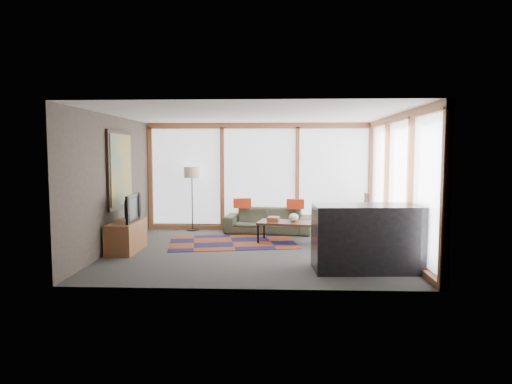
{
  "coord_description": "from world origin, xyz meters",
  "views": [
    {
      "loc": [
        0.39,
        -8.67,
        1.89
      ],
      "look_at": [
        0.0,
        0.4,
        1.1
      ],
      "focal_mm": 32.0,
      "sensor_mm": 36.0,
      "label": 1
    }
  ],
  "objects_px": {
    "sofa": "(268,221)",
    "tv_console": "(126,236)",
    "bar_counter": "(366,238)",
    "floor_lamp": "(192,199)",
    "bookshelf": "(371,227)",
    "coffee_table": "(290,232)",
    "television": "(129,208)"
  },
  "relations": [
    {
      "from": "coffee_table",
      "to": "television",
      "type": "relative_size",
      "value": 1.44
    },
    {
      "from": "bookshelf",
      "to": "tv_console",
      "type": "bearing_deg",
      "value": -165.54
    },
    {
      "from": "floor_lamp",
      "to": "tv_console",
      "type": "distance_m",
      "value": 2.57
    },
    {
      "from": "bookshelf",
      "to": "television",
      "type": "xyz_separation_m",
      "value": [
        -4.84,
        -1.27,
        0.55
      ]
    },
    {
      "from": "sofa",
      "to": "coffee_table",
      "type": "xyz_separation_m",
      "value": [
        0.47,
        -1.12,
        -0.07
      ]
    },
    {
      "from": "floor_lamp",
      "to": "coffee_table",
      "type": "xyz_separation_m",
      "value": [
        2.31,
        -1.38,
        -0.56
      ]
    },
    {
      "from": "sofa",
      "to": "coffee_table",
      "type": "relative_size",
      "value": 1.52
    },
    {
      "from": "tv_console",
      "to": "bookshelf",
      "type": "bearing_deg",
      "value": 14.46
    },
    {
      "from": "floor_lamp",
      "to": "bar_counter",
      "type": "bearing_deg",
      "value": -46.23
    },
    {
      "from": "sofa",
      "to": "bookshelf",
      "type": "distance_m",
      "value": 2.37
    },
    {
      "from": "sofa",
      "to": "tv_console",
      "type": "xyz_separation_m",
      "value": [
        -2.68,
        -2.12,
        -0.0
      ]
    },
    {
      "from": "sofa",
      "to": "bookshelf",
      "type": "xyz_separation_m",
      "value": [
        2.21,
        -0.86,
        -0.01
      ]
    },
    {
      "from": "floor_lamp",
      "to": "tv_console",
      "type": "xyz_separation_m",
      "value": [
        -0.83,
        -2.39,
        -0.49
      ]
    },
    {
      "from": "bookshelf",
      "to": "sofa",
      "type": "bearing_deg",
      "value": 158.86
    },
    {
      "from": "bookshelf",
      "to": "tv_console",
      "type": "height_order",
      "value": "tv_console"
    },
    {
      "from": "sofa",
      "to": "television",
      "type": "relative_size",
      "value": 2.19
    },
    {
      "from": "sofa",
      "to": "bookshelf",
      "type": "relative_size",
      "value": 0.88
    },
    {
      "from": "floor_lamp",
      "to": "coffee_table",
      "type": "bearing_deg",
      "value": -30.89
    },
    {
      "from": "bar_counter",
      "to": "coffee_table",
      "type": "bearing_deg",
      "value": 114.24
    },
    {
      "from": "sofa",
      "to": "tv_console",
      "type": "bearing_deg",
      "value": -135.08
    },
    {
      "from": "sofa",
      "to": "bar_counter",
      "type": "height_order",
      "value": "bar_counter"
    },
    {
      "from": "bookshelf",
      "to": "floor_lamp",
      "type": "bearing_deg",
      "value": 164.49
    },
    {
      "from": "bar_counter",
      "to": "floor_lamp",
      "type": "bearing_deg",
      "value": 130.7
    },
    {
      "from": "coffee_table",
      "to": "sofa",
      "type": "bearing_deg",
      "value": 112.92
    },
    {
      "from": "bar_counter",
      "to": "sofa",
      "type": "bearing_deg",
      "value": 112.82
    },
    {
      "from": "sofa",
      "to": "floor_lamp",
      "type": "distance_m",
      "value": 1.92
    },
    {
      "from": "bookshelf",
      "to": "bar_counter",
      "type": "bearing_deg",
      "value": -103.19
    },
    {
      "from": "sofa",
      "to": "tv_console",
      "type": "distance_m",
      "value": 3.41
    },
    {
      "from": "floor_lamp",
      "to": "coffee_table",
      "type": "relative_size",
      "value": 1.18
    },
    {
      "from": "floor_lamp",
      "to": "television",
      "type": "distance_m",
      "value": 2.52
    },
    {
      "from": "bar_counter",
      "to": "television",
      "type": "bearing_deg",
      "value": 160.77
    },
    {
      "from": "sofa",
      "to": "bar_counter",
      "type": "distance_m",
      "value": 3.73
    }
  ]
}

